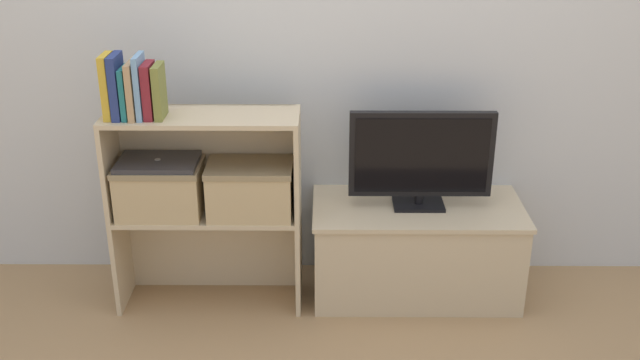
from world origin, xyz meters
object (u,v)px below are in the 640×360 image
(tv_stand, at_px, (416,249))
(storage_basket_right, at_px, (250,187))
(book_skyblue, at_px, (140,87))
(storage_basket_left, at_px, (160,187))
(book_maroon, at_px, (149,91))
(tv, at_px, (421,157))
(book_olive, at_px, (159,91))
(book_tan, at_px, (133,90))
(laptop, at_px, (158,162))
(book_mustard, at_px, (108,86))
(book_navy, at_px, (117,86))
(book_teal, at_px, (126,92))

(tv_stand, relative_size, storage_basket_right, 2.59)
(book_skyblue, height_order, storage_basket_left, book_skyblue)
(tv_stand, distance_m, book_maroon, 1.35)
(tv, relative_size, book_olive, 2.85)
(book_tan, relative_size, laptop, 0.69)
(tv_stand, bearing_deg, book_olive, -173.81)
(book_mustard, bearing_deg, book_skyblue, 0.00)
(book_navy, bearing_deg, storage_basket_right, 2.33)
(book_maroon, bearing_deg, storage_basket_left, 81.22)
(book_mustard, xyz_separation_m, book_tan, (0.10, 0.00, -0.01))
(storage_basket_left, xyz_separation_m, storage_basket_right, (0.38, 0.00, 0.00))
(tv, relative_size, storage_basket_right, 1.72)
(book_maroon, relative_size, storage_basket_right, 0.62)
(tv, distance_m, book_mustard, 1.31)
(tv_stand, bearing_deg, tv, -90.00)
(tv, distance_m, book_maroon, 1.16)
(book_mustard, relative_size, storage_basket_left, 0.72)
(tv_stand, xyz_separation_m, laptop, (-1.10, -0.09, 0.46))
(book_tan, bearing_deg, book_maroon, 0.00)
(book_teal, distance_m, book_tan, 0.03)
(book_navy, relative_size, book_olive, 1.18)
(book_olive, bearing_deg, laptop, 150.90)
(book_tan, distance_m, book_maroon, 0.06)
(book_teal, distance_m, book_olive, 0.13)
(book_maroon, bearing_deg, book_teal, 180.00)
(tv_stand, height_order, book_olive, book_olive)
(book_maroon, height_order, storage_basket_right, book_maroon)
(book_mustard, xyz_separation_m, book_skyblue, (0.13, 0.00, -0.00))
(storage_basket_left, bearing_deg, book_maroon, -98.78)
(laptop, bearing_deg, book_skyblue, -150.52)
(book_navy, relative_size, book_maroon, 1.16)
(book_tan, height_order, book_olive, book_tan)
(book_olive, height_order, storage_basket_left, book_olive)
(book_navy, height_order, storage_basket_left, book_navy)
(book_skyblue, xyz_separation_m, book_olive, (0.07, 0.00, -0.02))
(laptop, bearing_deg, tv_stand, 4.92)
(book_mustard, bearing_deg, tv_stand, 5.21)
(book_navy, relative_size, book_tan, 1.12)
(tv, relative_size, book_skyblue, 2.42)
(book_maroon, height_order, book_olive, book_maroon)
(laptop, bearing_deg, book_maroon, -98.78)
(book_skyblue, relative_size, book_olive, 1.18)
(tv, height_order, book_mustard, book_mustard)
(book_mustard, xyz_separation_m, storage_basket_left, (0.16, 0.02, -0.44))
(book_teal, relative_size, storage_basket_right, 0.58)
(book_mustard, relative_size, book_maroon, 1.16)
(book_navy, height_order, book_maroon, book_navy)
(book_mustard, distance_m, book_tan, 0.10)
(tv_stand, height_order, book_maroon, book_maroon)
(book_mustard, relative_size, book_skyblue, 1.00)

